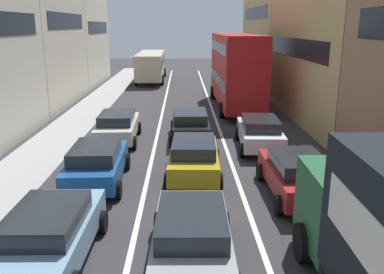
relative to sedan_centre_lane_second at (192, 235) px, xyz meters
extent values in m
cube|color=#9D9D9D|center=(-6.56, 13.94, -0.73)|extent=(2.60, 64.00, 0.14)
cube|color=silver|center=(-1.56, 13.94, -0.79)|extent=(0.16, 60.00, 0.01)
cube|color=silver|center=(1.84, 13.94, -0.79)|extent=(0.16, 60.00, 0.01)
cube|color=black|center=(-8.34, 10.44, 4.91)|extent=(0.02, 8.80, 1.10)
cube|color=beige|center=(-11.86, 21.44, 4.59)|extent=(7.00, 10.90, 10.77)
cube|color=black|center=(-8.34, 21.44, 5.13)|extent=(0.02, 8.80, 1.10)
cube|color=beige|center=(-11.86, 32.44, 4.12)|extent=(7.00, 10.90, 9.84)
cube|color=black|center=(-8.34, 32.44, 4.62)|extent=(0.02, 8.80, 1.10)
cube|color=tan|center=(10.04, 30.61, 5.29)|extent=(7.00, 14.57, 12.17)
cube|color=black|center=(6.53, 30.61, 5.90)|extent=(0.02, 11.73, 1.10)
cube|color=tan|center=(10.04, 15.94, 3.16)|extent=(7.00, 14.57, 7.91)
cube|color=black|center=(6.53, 15.94, 3.55)|extent=(0.02, 11.73, 1.10)
cube|color=#1E5933|center=(3.94, 0.03, 0.63)|extent=(2.48, 2.48, 1.90)
cube|color=black|center=(3.98, 1.24, 1.01)|extent=(2.02, 0.10, 0.70)
cube|color=white|center=(2.60, -3.69, 1.66)|extent=(0.17, 4.48, 0.90)
cylinder|color=black|center=(2.74, 0.15, -0.32)|extent=(0.33, 0.97, 0.96)
cube|color=gray|center=(0.00, 0.05, -0.13)|extent=(1.88, 4.33, 0.70)
cube|color=#1E2328|center=(0.00, -0.15, 0.43)|extent=(1.63, 2.44, 0.52)
cylinder|color=black|center=(-0.89, 1.53, -0.48)|extent=(0.23, 0.64, 0.64)
cylinder|color=black|center=(0.95, 1.50, -0.48)|extent=(0.23, 0.64, 0.64)
cube|color=#759EB7|center=(-3.42, 0.23, -0.13)|extent=(1.86, 4.32, 0.70)
cube|color=#1E2328|center=(-3.42, 0.03, 0.43)|extent=(1.62, 2.43, 0.52)
cylinder|color=black|center=(-4.32, 1.71, -0.48)|extent=(0.23, 0.64, 0.64)
cylinder|color=black|center=(-2.48, 1.68, -0.48)|extent=(0.23, 0.64, 0.64)
cube|color=#B29319|center=(0.22, 6.09, -0.13)|extent=(1.96, 4.37, 0.70)
cube|color=#1E2328|center=(0.21, 5.89, 0.43)|extent=(1.67, 2.47, 0.52)
cylinder|color=black|center=(-0.64, 7.59, -0.48)|extent=(0.24, 0.65, 0.64)
cylinder|color=black|center=(1.20, 7.51, -0.48)|extent=(0.24, 0.65, 0.64)
cylinder|color=black|center=(-0.75, 4.66, -0.48)|extent=(0.24, 0.65, 0.64)
cylinder|color=black|center=(1.08, 4.59, -0.48)|extent=(0.24, 0.65, 0.64)
cube|color=#194C8C|center=(-3.35, 5.45, -0.13)|extent=(1.91, 4.34, 0.70)
cube|color=#1E2328|center=(-3.34, 5.25, 0.43)|extent=(1.64, 2.45, 0.52)
cylinder|color=black|center=(-4.31, 6.89, -0.48)|extent=(0.24, 0.65, 0.64)
cylinder|color=black|center=(-2.47, 6.94, -0.48)|extent=(0.24, 0.65, 0.64)
cylinder|color=black|center=(-4.23, 3.97, -0.48)|extent=(0.24, 0.65, 0.64)
cylinder|color=black|center=(-2.39, 4.01, -0.48)|extent=(0.24, 0.65, 0.64)
cube|color=black|center=(0.19, 11.36, -0.13)|extent=(1.83, 4.31, 0.70)
cube|color=#1E2328|center=(0.19, 11.16, 0.43)|extent=(1.60, 2.42, 0.52)
cylinder|color=black|center=(-0.74, 12.82, -0.48)|extent=(0.22, 0.64, 0.64)
cylinder|color=black|center=(1.10, 12.83, -0.48)|extent=(0.22, 0.64, 0.64)
cylinder|color=black|center=(-0.72, 9.90, -0.48)|extent=(0.22, 0.64, 0.64)
cylinder|color=black|center=(1.12, 9.91, -0.48)|extent=(0.22, 0.64, 0.64)
cube|color=beige|center=(-3.44, 11.06, -0.13)|extent=(1.90, 4.34, 0.70)
cube|color=#1E2328|center=(-3.44, 10.86, 0.43)|extent=(1.64, 2.44, 0.52)
cylinder|color=black|center=(-4.40, 12.50, -0.48)|extent=(0.23, 0.64, 0.64)
cylinder|color=black|center=(-2.56, 12.54, -0.48)|extent=(0.23, 0.64, 0.64)
cylinder|color=black|center=(-4.33, 9.57, -0.48)|extent=(0.23, 0.64, 0.64)
cylinder|color=black|center=(-2.49, 9.62, -0.48)|extent=(0.23, 0.64, 0.64)
cube|color=#A51E1E|center=(3.64, 4.11, -0.13)|extent=(1.85, 4.32, 0.70)
cube|color=#1E2328|center=(3.64, 3.91, 0.43)|extent=(1.61, 2.42, 0.52)
cylinder|color=black|center=(2.70, 5.57, -0.48)|extent=(0.23, 0.64, 0.64)
cylinder|color=black|center=(4.54, 5.59, -0.48)|extent=(0.23, 0.64, 0.64)
cylinder|color=black|center=(2.73, 2.64, -0.48)|extent=(0.23, 0.64, 0.64)
cylinder|color=black|center=(4.57, 2.66, -0.48)|extent=(0.23, 0.64, 0.64)
cube|color=silver|center=(3.42, 9.75, -0.13)|extent=(2.04, 4.39, 0.70)
cube|color=#1E2328|center=(3.41, 9.55, 0.43)|extent=(1.72, 2.49, 0.52)
cylinder|color=black|center=(2.59, 11.26, -0.48)|extent=(0.26, 0.65, 0.64)
cylinder|color=black|center=(4.42, 11.16, -0.48)|extent=(0.26, 0.65, 0.64)
cylinder|color=black|center=(2.42, 8.34, -0.48)|extent=(0.26, 0.65, 0.64)
cylinder|color=black|center=(4.26, 8.24, -0.48)|extent=(0.26, 0.65, 0.64)
cube|color=#B21919|center=(3.48, 19.44, 0.90)|extent=(2.60, 10.52, 2.40)
cube|color=black|center=(3.48, 19.44, 1.26)|extent=(2.62, 9.89, 0.70)
cube|color=#B21919|center=(3.48, 19.44, 3.18)|extent=(2.60, 10.52, 2.16)
cube|color=black|center=(3.48, 19.44, 3.42)|extent=(2.62, 9.89, 0.64)
cylinder|color=black|center=(2.19, 23.21, -0.30)|extent=(0.31, 1.00, 1.00)
cylinder|color=black|center=(4.69, 23.23, -0.30)|extent=(0.31, 1.00, 1.00)
cylinder|color=black|center=(2.26, 16.28, -0.30)|extent=(0.31, 1.00, 1.00)
cylinder|color=black|center=(4.76, 16.30, -0.30)|extent=(0.31, 1.00, 1.00)
cube|color=#BFB793|center=(-3.45, 34.08, 0.90)|extent=(2.62, 10.53, 2.40)
cube|color=black|center=(-3.45, 34.08, 1.26)|extent=(2.64, 9.90, 0.70)
cylinder|color=black|center=(-4.74, 37.84, -0.30)|extent=(0.31, 1.00, 1.00)
cylinder|color=black|center=(-2.24, 37.87, -0.30)|extent=(0.31, 1.00, 1.00)
cylinder|color=black|center=(-4.67, 30.91, -0.30)|extent=(0.31, 1.00, 1.00)
cylinder|color=black|center=(-2.17, 30.94, -0.30)|extent=(0.31, 1.00, 1.00)
camera|label=1|loc=(-0.20, -8.77, 4.84)|focal=38.19mm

